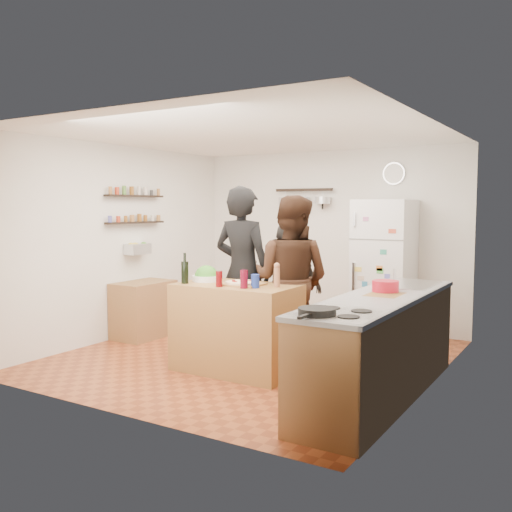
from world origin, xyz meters
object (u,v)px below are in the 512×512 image
Objects in this scene: wine_bottle at (185,272)px; person_center at (291,280)px; person_back at (287,287)px; counter_run at (380,348)px; pepper_mill at (277,277)px; salad_bowl at (206,278)px; side_table at (144,309)px; prep_island at (237,328)px; wall_clock at (394,174)px; salt_canister at (255,281)px; fridge at (384,269)px; red_bowl at (385,286)px; skillet at (317,312)px; person_left at (243,272)px.

person_center is (0.85, 0.77, -0.11)m from wine_bottle.
person_back is 1.83m from counter_run.
pepper_mill is 0.07× the size of counter_run.
salad_bowl is 0.92m from person_center.
counter_run is 3.29× the size of side_table.
wall_clock reaches higher than prep_island.
pepper_mill is 1.05m from person_back.
wine_bottle is 0.09× the size of counter_run.
person_center is (0.77, 0.50, -0.02)m from salad_bowl.
pepper_mill is 0.24× the size of side_table.
pepper_mill is 0.52m from person_center.
salt_canister is 1.16m from person_back.
side_table is at bearing -148.85° from fridge.
salt_canister is 0.17× the size of side_table.
salt_canister is (-0.15, -0.17, -0.03)m from pepper_mill.
red_bowl reaches higher than counter_run.
salad_bowl is at bearing 147.68° from skillet.
counter_run is at bearing -11.09° from side_table.
pepper_mill is at bearing 98.55° from person_center.
pepper_mill reaches higher than counter_run.
wall_clock reaches higher than red_bowl.
person_center is 2.31m from side_table.
prep_island is at bearing -170.44° from red_bowl.
counter_run is (1.10, -0.06, -0.56)m from pepper_mill.
counter_run is at bearing -71.94° from fridge.
person_center is at bearing 101.63° from pepper_mill.
person_back is 0.85× the size of fridge.
person_center reaches higher than red_bowl.
person_left is at bearing 145.13° from pepper_mill.
salt_canister is 0.54× the size of red_bowl.
salad_bowl is (-0.42, 0.05, 0.49)m from prep_island.
salad_bowl is 0.53m from person_left.
fridge is 6.00× the size of wall_clock.
wine_bottle is 0.13× the size of fridge.
prep_island is 0.79m from wine_bottle.
person_left is at bearing -3.55° from side_table.
side_table is (-3.34, 1.79, -0.58)m from skillet.
counter_run is at bearing 4.96° from salt_canister.
person_center is at bearing -104.57° from fridge.
pepper_mill is at bearing 115.84° from person_back.
wine_bottle is 0.77× the size of wall_clock.
side_table is at bearing 13.08° from person_back.
counter_run is at bearing -79.28° from red_bowl.
skillet is at bearing -49.82° from pepper_mill.
salt_canister is at bearing -101.69° from fridge.
wall_clock is at bearing 82.28° from pepper_mill.
wall_clock reaches higher than person_center.
person_back reaches higher than prep_island.
person_center is at bearing 57.82° from prep_island.
pepper_mill is at bearing -169.07° from red_bowl.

